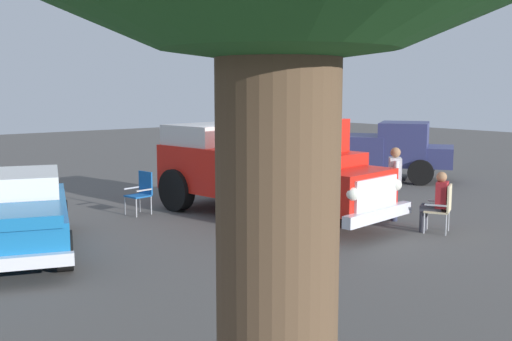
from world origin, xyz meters
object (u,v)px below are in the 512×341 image
Objects in this scene: parked_pickup at (376,149)px; spectator_standing at (395,178)px; lawn_chair_near_truck at (443,205)px; lawn_chair_spare at (142,190)px; vintage_fire_truck at (263,166)px; spectator_seated at (437,200)px; classic_hot_rod at (15,213)px.

parked_pickup is 6.38m from spectator_standing.
lawn_chair_spare is (-5.67, -3.97, 0.00)m from lawn_chair_near_truck.
spectator_standing is (4.44, -4.59, -0.02)m from parked_pickup.
spectator_seated is (3.52, 1.81, -0.50)m from vintage_fire_truck.
lawn_chair_near_truck is at bearing -39.22° from parked_pickup.
spectator_seated is (5.55, 3.91, 0.11)m from lawn_chair_spare.
lawn_chair_near_truck is (3.93, 7.48, -0.16)m from classic_hot_rod.
classic_hot_rod is 4.64× the size of lawn_chair_spare.
spectator_standing is at bearing 72.05° from classic_hot_rod.
parked_pickup is 3.87× the size of spectator_seated.
lawn_chair_near_truck is (3.64, 1.87, -0.61)m from vintage_fire_truck.
classic_hot_rod is 8.09m from spectator_standing.
vintage_fire_truck is at bearing -71.43° from parked_pickup.
parked_pickup reaches higher than lawn_chair_near_truck.
lawn_chair_spare is 6.79m from spectator_seated.
vintage_fire_truck is at bearing 86.99° from classic_hot_rod.
classic_hot_rod is 0.95× the size of parked_pickup.
parked_pickup is at bearing 99.00° from classic_hot_rod.
classic_hot_rod is at bearing -81.00° from parked_pickup.
lawn_chair_near_truck is at bearing -8.22° from spectator_standing.
lawn_chair_near_truck is at bearing 35.04° from lawn_chair_spare.
spectator_seated is at bearing 35.17° from lawn_chair_spare.
lawn_chair_near_truck is at bearing 28.70° from spectator_seated.
lawn_chair_spare is at bearing -135.30° from spectator_standing.
spectator_standing reaches higher than spectator_seated.
classic_hot_rod is at bearing -107.95° from spectator_standing.
classic_hot_rod is 3.92m from lawn_chair_spare.
vintage_fire_truck is at bearing -152.78° from lawn_chair_near_truck.
spectator_seated is at bearing 62.78° from classic_hot_rod.
spectator_standing reaches higher than lawn_chair_near_truck.
spectator_standing is (2.49, 7.69, 0.22)m from classic_hot_rod.
spectator_standing is (4.23, 4.18, 0.37)m from lawn_chair_spare.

